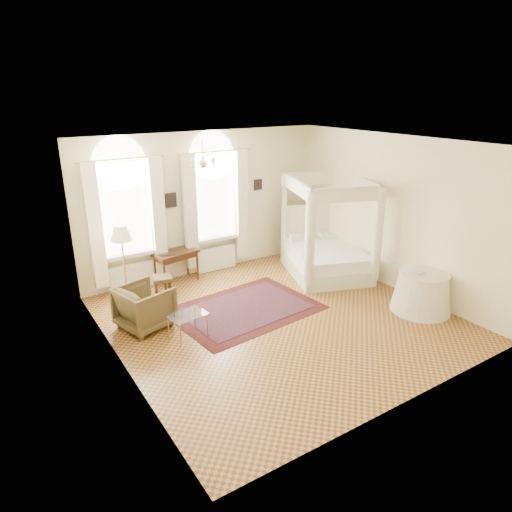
{
  "coord_description": "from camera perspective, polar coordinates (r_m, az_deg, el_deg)",
  "views": [
    {
      "loc": [
        -4.6,
        -6.35,
        4.17
      ],
      "look_at": [
        -0.26,
        0.4,
        1.21
      ],
      "focal_mm": 32.0,
      "sensor_mm": 36.0,
      "label": 1
    }
  ],
  "objects": [
    {
      "name": "wall_pictures",
      "position": [
        10.68,
        -5.95,
        7.78
      ],
      "size": [
        2.54,
        0.03,
        0.39
      ],
      "color": "black",
      "rests_on": "room_walls"
    },
    {
      "name": "armchair",
      "position": [
        8.66,
        -13.73,
        -6.18
      ],
      "size": [
        1.09,
        1.08,
        0.81
      ],
      "primitive_type": "imported",
      "rotation": [
        0.0,
        0.0,
        1.85
      ],
      "color": "#45381D",
      "rests_on": "ground"
    },
    {
      "name": "nightstand",
      "position": [
        11.92,
        7.2,
        1.14
      ],
      "size": [
        0.54,
        0.51,
        0.61
      ],
      "primitive_type": "cube",
      "rotation": [
        0.0,
        0.0,
        0.34
      ],
      "color": "#38220F",
      "rests_on": "ground"
    },
    {
      "name": "ground",
      "position": [
        8.88,
        2.84,
        -7.82
      ],
      "size": [
        6.0,
        6.0,
        0.0
      ],
      "primitive_type": "plane",
      "color": "#A86930",
      "rests_on": "ground"
    },
    {
      "name": "stool",
      "position": [
        9.86,
        -11.62,
        -2.92
      ],
      "size": [
        0.47,
        0.47,
        0.44
      ],
      "color": "#40331B",
      "rests_on": "ground"
    },
    {
      "name": "oriental_rug",
      "position": [
        9.22,
        -1.43,
        -6.63
      ],
      "size": [
        3.0,
        2.29,
        0.01
      ],
      "color": "#42100F",
      "rests_on": "ground"
    },
    {
      "name": "writing_desk",
      "position": [
        10.39,
        -9.98,
        -0.0
      ],
      "size": [
        1.06,
        0.67,
        0.74
      ],
      "color": "#38220F",
      "rests_on": "ground"
    },
    {
      "name": "coffee_table",
      "position": [
        8.15,
        -8.56,
        -7.54
      ],
      "size": [
        0.73,
        0.57,
        0.45
      ],
      "color": "white",
      "rests_on": "ground"
    },
    {
      "name": "side_table",
      "position": [
        9.6,
        20.03,
        -4.26
      ],
      "size": [
        1.17,
        1.17,
        0.8
      ],
      "color": "beige",
      "rests_on": "ground"
    },
    {
      "name": "canopy_bed",
      "position": [
        10.89,
        8.79,
        0.37
      ],
      "size": [
        2.3,
        2.53,
        2.28
      ],
      "color": "beige",
      "rests_on": "ground"
    },
    {
      "name": "room_walls",
      "position": [
        8.14,
        3.08,
        4.59
      ],
      "size": [
        6.0,
        6.0,
        6.0
      ],
      "color": "#F5E5BA",
      "rests_on": "ground"
    },
    {
      "name": "floor_lamp",
      "position": [
        9.43,
        -16.49,
        2.27
      ],
      "size": [
        0.42,
        0.42,
        1.64
      ],
      "color": "gold",
      "rests_on": "ground"
    },
    {
      "name": "window_right",
      "position": [
        10.74,
        -5.09,
        5.67
      ],
      "size": [
        1.62,
        0.27,
        3.29
      ],
      "color": "white",
      "rests_on": "room_walls"
    },
    {
      "name": "nightstand_lamp",
      "position": [
        11.8,
        7.48,
        3.97
      ],
      "size": [
        0.3,
        0.3,
        0.44
      ],
      "color": "gold",
      "rests_on": "nightstand"
    },
    {
      "name": "book",
      "position": [
        9.39,
        19.17,
        -1.93
      ],
      "size": [
        0.21,
        0.26,
        0.02
      ],
      "primitive_type": "imported",
      "rotation": [
        0.0,
        0.0,
        -0.11
      ],
      "color": "black",
      "rests_on": "side_table"
    },
    {
      "name": "window_left",
      "position": [
        9.98,
        -15.83,
        3.84
      ],
      "size": [
        1.62,
        0.27,
        3.29
      ],
      "color": "white",
      "rests_on": "room_walls"
    },
    {
      "name": "laptop",
      "position": [
        10.21,
        -11.12,
        0.29
      ],
      "size": [
        0.4,
        0.31,
        0.03
      ],
      "primitive_type": "imported",
      "rotation": [
        0.0,
        0.0,
        2.88
      ],
      "color": "black",
      "rests_on": "writing_desk"
    },
    {
      "name": "chandelier",
      "position": [
        8.5,
        -6.68,
        11.54
      ],
      "size": [
        0.51,
        0.45,
        0.5
      ],
      "color": "gold",
      "rests_on": "room_walls"
    }
  ]
}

